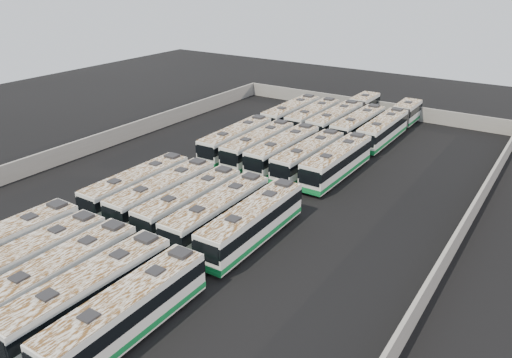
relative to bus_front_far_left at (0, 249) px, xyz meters
name	(u,v)px	position (x,y,z in m)	size (l,w,h in m)	color
ground	(238,190)	(6.74, 22.45, -1.88)	(140.00, 140.00, 0.00)	black
perimeter_wall	(238,181)	(6.74, 22.45, -0.78)	(45.20, 73.20, 2.20)	slate
bus_front_far_left	(0,249)	(0.00, 0.00, 0.00)	(3.01, 13.08, 3.68)	silver
bus_front_left	(28,263)	(3.53, 0.05, -0.04)	(2.84, 12.76, 3.59)	silver
bus_front_center	(59,277)	(6.99, 0.19, -0.02)	(3.05, 12.93, 3.63)	silver
bus_front_right	(89,293)	(10.38, 0.04, 0.00)	(2.97, 13.11, 3.69)	silver
bus_front_far_right	(127,312)	(13.94, 0.11, -0.04)	(2.85, 12.77, 3.59)	silver
bus_midfront_far_left	(137,186)	(0.06, 14.49, -0.07)	(2.70, 12.58, 3.54)	silver
bus_midfront_left	(163,194)	(3.51, 14.52, -0.04)	(2.73, 12.76, 3.59)	silver
bus_midfront_center	(190,203)	(6.93, 14.48, -0.07)	(2.73, 12.54, 3.53)	silver
bus_midfront_right	(218,213)	(10.38, 14.24, -0.03)	(2.88, 12.88, 3.62)	silver
bus_midfront_far_right	(252,222)	(13.92, 14.47, -0.01)	(2.96, 13.01, 3.66)	silver
bus_midback_far_left	(236,140)	(0.04, 31.49, -0.02)	(3.06, 12.98, 3.64)	silver
bus_midback_left	(259,145)	(3.51, 31.35, -0.04)	(2.86, 12.81, 3.60)	silver
bus_midback_center	(283,150)	(6.99, 31.39, 0.00)	(2.81, 13.03, 3.67)	silver
bus_midback_right	(308,157)	(10.45, 31.24, -0.04)	(2.97, 12.80, 3.59)	silver
bus_midback_far_right	(337,162)	(13.88, 31.50, 0.00)	(2.88, 13.04, 3.67)	silver
bus_back_far_left	(291,114)	(-0.01, 45.53, -0.02)	(2.80, 12.92, 3.64)	silver
bus_back_left	(313,118)	(3.49, 45.76, -0.05)	(2.96, 12.74, 3.58)	silver
bus_back_center	(345,116)	(7.01, 49.19, -0.01)	(2.82, 20.20, 3.66)	silver
bus_back_right	(358,126)	(10.49, 45.68, -0.04)	(2.88, 12.82, 3.60)	silver
bus_back_far_right	(391,124)	(13.95, 49.16, -0.06)	(2.79, 19.66, 3.56)	silver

